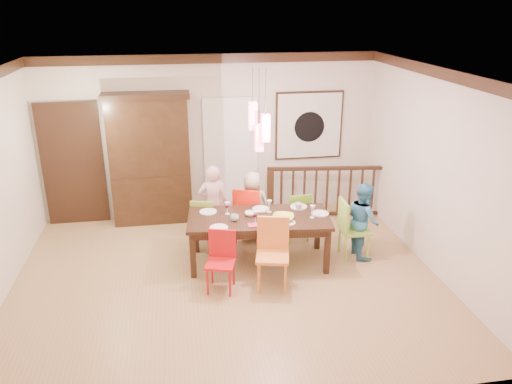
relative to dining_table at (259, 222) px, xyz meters
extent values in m
plane|color=#A68250|center=(-0.52, -0.44, -0.67)|extent=(6.00, 6.00, 0.00)
plane|color=white|center=(-0.52, -0.44, 2.23)|extent=(6.00, 6.00, 0.00)
plane|color=beige|center=(-0.52, 2.06, 0.78)|extent=(6.00, 0.00, 6.00)
plane|color=beige|center=(2.48, -0.44, 0.78)|extent=(0.00, 5.00, 5.00)
cube|color=black|center=(-2.92, 2.01, 0.38)|extent=(1.04, 0.07, 2.24)
cube|color=silver|center=(-0.17, 2.03, 0.38)|extent=(0.97, 0.05, 2.22)
cube|color=black|center=(1.28, 2.03, 0.93)|extent=(1.25, 0.04, 1.25)
cube|color=silver|center=(1.28, 2.01, 0.93)|extent=(1.18, 0.02, 1.18)
cylinder|color=black|center=(1.28, 1.99, 0.91)|extent=(0.56, 0.01, 0.56)
cube|color=#EA4661|center=(-0.08, 0.05, 1.58)|extent=(0.11, 0.11, 0.38)
cylinder|color=black|center=(-0.08, 0.05, 2.00)|extent=(0.01, 0.01, 0.46)
cube|color=#EA4661|center=(0.08, -0.05, 1.43)|extent=(0.11, 0.11, 0.38)
cylinder|color=black|center=(0.08, -0.05, 1.93)|extent=(0.01, 0.01, 0.61)
cube|color=#EA4661|center=(0.00, 0.00, 1.28)|extent=(0.11, 0.11, 0.38)
cylinder|color=black|center=(0.00, 0.00, 1.85)|extent=(0.01, 0.01, 0.76)
cube|color=black|center=(0.00, 0.00, 0.06)|extent=(2.17, 1.16, 0.05)
cube|color=black|center=(-0.96, 0.39, -0.32)|extent=(0.09, 0.09, 0.70)
cube|color=black|center=(0.96, 0.39, -0.32)|extent=(0.09, 0.09, 0.70)
cube|color=black|center=(-0.96, -0.39, -0.32)|extent=(0.09, 0.09, 0.70)
cube|color=black|center=(0.96, -0.39, -0.32)|extent=(0.09, 0.09, 0.70)
cube|color=black|center=(0.00, 0.41, -0.02)|extent=(1.88, 0.24, 0.10)
cube|color=black|center=(0.00, -0.41, -0.02)|extent=(1.88, 0.24, 0.10)
cube|color=olive|center=(-0.76, 0.70, -0.26)|extent=(0.46, 0.46, 0.04)
cube|color=olive|center=(-0.76, 0.70, -0.04)|extent=(0.37, 0.13, 0.41)
cylinder|color=olive|center=(-0.91, 0.55, -0.47)|extent=(0.03, 0.03, 0.39)
cylinder|color=olive|center=(-0.61, 0.55, -0.47)|extent=(0.03, 0.03, 0.39)
cylinder|color=olive|center=(-0.91, 0.86, -0.47)|extent=(0.03, 0.03, 0.39)
cylinder|color=olive|center=(-0.61, 0.86, -0.47)|extent=(0.03, 0.03, 0.39)
cube|color=red|center=(-0.04, 0.75, -0.20)|extent=(0.56, 0.56, 0.04)
cube|color=red|center=(-0.04, 0.75, 0.06)|extent=(0.42, 0.19, 0.48)
cylinder|color=red|center=(-0.21, 0.57, -0.44)|extent=(0.04, 0.04, 0.46)
cylinder|color=red|center=(0.14, 0.57, -0.44)|extent=(0.04, 0.04, 0.46)
cylinder|color=red|center=(-0.21, 0.92, -0.44)|extent=(0.04, 0.04, 0.46)
cylinder|color=red|center=(0.14, 0.92, -0.44)|extent=(0.04, 0.04, 0.46)
cube|color=#6C9E22|center=(0.75, 0.69, -0.26)|extent=(0.40, 0.40, 0.04)
cube|color=#6C9E22|center=(0.75, 0.69, -0.03)|extent=(0.38, 0.06, 0.42)
cylinder|color=#6C9E22|center=(0.60, 0.53, -0.47)|extent=(0.03, 0.03, 0.40)
cylinder|color=#6C9E22|center=(0.91, 0.53, -0.47)|extent=(0.03, 0.03, 0.40)
cylinder|color=#6C9E22|center=(0.60, 0.84, -0.47)|extent=(0.03, 0.03, 0.40)
cylinder|color=#6C9E22|center=(0.91, 0.84, -0.47)|extent=(0.03, 0.03, 0.40)
cube|color=red|center=(-0.65, -0.69, -0.26)|extent=(0.47, 0.47, 0.04)
cube|color=red|center=(-0.65, -0.69, -0.04)|extent=(0.37, 0.14, 0.41)
cylinder|color=red|center=(-0.80, -0.84, -0.47)|extent=(0.03, 0.03, 0.39)
cylinder|color=red|center=(-0.49, -0.84, -0.47)|extent=(0.03, 0.03, 0.39)
cylinder|color=red|center=(-0.80, -0.54, -0.47)|extent=(0.03, 0.03, 0.39)
cylinder|color=red|center=(-0.49, -0.54, -0.47)|extent=(0.03, 0.03, 0.39)
cube|color=orange|center=(0.06, -0.73, -0.19)|extent=(0.53, 0.53, 0.04)
cube|color=orange|center=(0.06, -0.73, 0.07)|extent=(0.44, 0.14, 0.48)
cylinder|color=orange|center=(-0.11, -0.91, -0.43)|extent=(0.04, 0.04, 0.46)
cylinder|color=orange|center=(0.24, -0.91, -0.43)|extent=(0.04, 0.04, 0.46)
cylinder|color=orange|center=(-0.11, -0.55, -0.43)|extent=(0.04, 0.04, 0.46)
cylinder|color=orange|center=(0.24, -0.55, -0.43)|extent=(0.04, 0.04, 0.46)
cube|color=#92C640|center=(1.47, -0.07, -0.21)|extent=(0.43, 0.43, 0.04)
cube|color=#92C640|center=(1.47, -0.07, 0.04)|extent=(0.05, 0.42, 0.46)
cylinder|color=#92C640|center=(1.30, -0.24, -0.44)|extent=(0.04, 0.04, 0.44)
cylinder|color=#92C640|center=(1.65, -0.24, -0.44)|extent=(0.04, 0.04, 0.44)
cylinder|color=#92C640|center=(1.30, 0.10, -0.44)|extent=(0.04, 0.04, 0.44)
cylinder|color=#92C640|center=(1.65, 0.10, -0.44)|extent=(0.04, 0.04, 0.44)
cube|color=black|center=(-1.60, 1.84, -0.23)|extent=(1.36, 0.44, 0.88)
cube|color=black|center=(-1.60, 1.86, 0.89)|extent=(1.36, 0.40, 1.36)
cube|color=black|center=(-1.60, 2.05, 0.89)|extent=(1.17, 0.02, 1.17)
cube|color=black|center=(-1.60, 1.86, 1.59)|extent=(1.46, 0.44, 0.10)
cube|color=black|center=(0.48, 1.51, -0.21)|extent=(0.13, 0.13, 0.92)
cube|color=black|center=(2.56, 1.51, -0.21)|extent=(0.13, 0.13, 0.92)
cube|color=black|center=(1.52, 1.51, 0.26)|extent=(2.19, 0.35, 0.06)
cube|color=black|center=(1.52, 1.51, -0.62)|extent=(2.07, 0.31, 0.05)
imported|color=#FFC2CD|center=(-0.60, 0.84, -0.01)|extent=(0.49, 0.34, 1.31)
imported|color=beige|center=(0.03, 0.83, -0.08)|extent=(0.59, 0.41, 1.17)
imported|color=teal|center=(1.63, -0.02, -0.08)|extent=(0.46, 0.58, 1.18)
imported|color=yellow|center=(0.33, -0.18, 0.12)|extent=(0.40, 0.40, 0.08)
imported|color=white|center=(-0.12, 0.07, 0.11)|extent=(0.22, 0.22, 0.05)
imported|color=silver|center=(-0.37, -0.08, 0.13)|extent=(0.15, 0.15, 0.09)
imported|color=silver|center=(0.64, 0.17, 0.14)|extent=(0.13, 0.13, 0.10)
cylinder|color=white|center=(-0.73, 0.30, 0.09)|extent=(0.26, 0.26, 0.01)
cylinder|color=white|center=(0.08, 0.27, 0.09)|extent=(0.26, 0.26, 0.01)
cylinder|color=white|center=(0.67, 0.26, 0.09)|extent=(0.26, 0.26, 0.01)
cylinder|color=white|center=(-0.62, -0.30, 0.09)|extent=(0.26, 0.26, 0.01)
cylinder|color=white|center=(0.36, -0.28, 0.09)|extent=(0.26, 0.26, 0.01)
cylinder|color=white|center=(0.92, -0.05, 0.09)|extent=(0.26, 0.26, 0.01)
cube|color=#D83359|center=(-0.11, -0.29, 0.09)|extent=(0.18, 0.14, 0.01)
camera|label=1|loc=(-1.15, -6.64, 3.06)|focal=35.00mm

